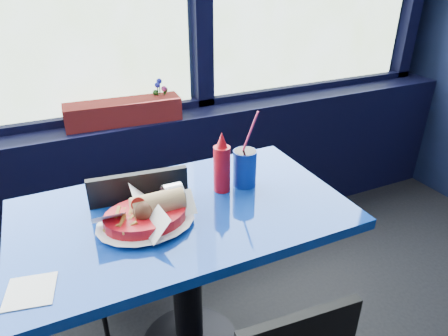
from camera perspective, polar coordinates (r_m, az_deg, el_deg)
window_sill at (r=2.36m, az=-19.68°, el=-3.85°), size 5.00×0.26×0.80m
near_table at (r=1.59m, az=-5.62°, el=-11.42°), size 1.20×0.70×0.75m
chair_near_back at (r=1.79m, az=-12.38°, el=-9.73°), size 0.43×0.44×0.86m
planter_box at (r=2.18m, az=-14.14°, el=7.80°), size 0.60×0.19×0.12m
flower_vase at (r=2.24m, az=-8.90°, el=8.92°), size 0.12×0.13×0.20m
food_basket at (r=1.40m, az=-10.92°, el=-6.59°), size 0.38×0.38×0.11m
ketchup_bottle at (r=1.54m, az=-0.31°, el=0.37°), size 0.07×0.07×0.25m
soda_cup at (r=1.60m, az=2.98°, el=0.13°), size 0.09×0.09×0.32m
napkin at (r=1.27m, az=-25.93°, el=-15.56°), size 0.15×0.15×0.00m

